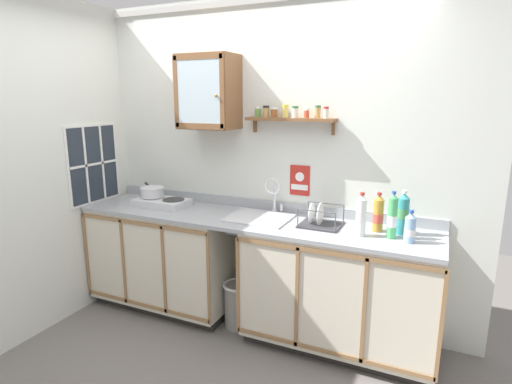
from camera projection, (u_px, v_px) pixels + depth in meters
floor at (231, 343)px, 3.17m from camera, size 5.91×5.91×0.00m
back_wall at (264, 162)px, 3.43m from camera, size 3.51×0.07×2.61m
side_wall_left at (42, 168)px, 3.21m from camera, size 0.05×3.39×2.61m
lower_cabinet_run at (166, 258)px, 3.67m from camera, size 1.27×0.59×0.89m
lower_cabinet_run_right at (340, 291)px, 3.03m from camera, size 1.40×0.59×0.89m
countertop at (247, 220)px, 3.24m from camera, size 2.87×0.62×0.03m
backsplash at (262, 204)px, 3.47m from camera, size 2.87×0.02×0.08m
sink at (261, 220)px, 3.23m from camera, size 0.48×0.45×0.41m
hot_plate_stove at (162, 202)px, 3.57m from camera, size 0.46×0.26×0.07m
saucepan at (152, 191)px, 3.62m from camera, size 0.33×0.30×0.09m
bottle_soda_green_0 at (392, 217)px, 2.74m from camera, size 0.06×0.06×0.32m
bottle_detergent_teal_1 at (403, 214)px, 2.81m from camera, size 0.08×0.08×0.31m
bottle_juice_amber_2 at (378, 214)px, 2.88m from camera, size 0.07×0.07×0.28m
bottle_opaque_white_3 at (361, 216)px, 2.78m from camera, size 0.07×0.07×0.30m
bottle_water_blue_4 at (410, 229)px, 2.66m from camera, size 0.07×0.07×0.22m
dish_rack at (320, 221)px, 3.03m from camera, size 0.30×0.27×0.17m
wall_cabinet at (208, 92)px, 3.31m from camera, size 0.46×0.32×0.58m
spice_shelf at (290, 117)px, 3.16m from camera, size 0.71×0.14×0.22m
warning_sign at (300, 181)px, 3.30m from camera, size 0.16×0.01×0.24m
window at (93, 164)px, 3.64m from camera, size 0.03×0.57×0.70m
trash_bin at (238, 304)px, 3.37m from camera, size 0.25×0.25×0.37m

